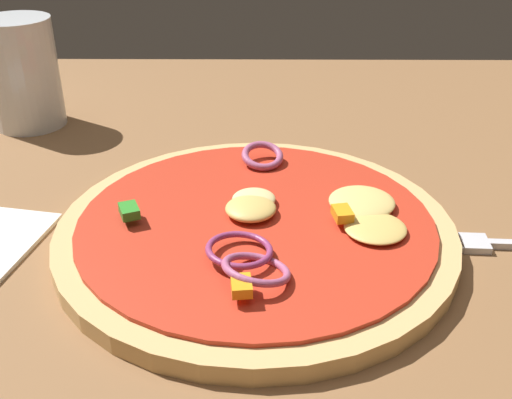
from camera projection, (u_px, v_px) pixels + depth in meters
dining_table at (224, 295)px, 0.39m from camera, size 1.32×0.93×0.03m
pizza at (258, 229)px, 0.41m from camera, size 0.27×0.27×0.03m
beer_glass at (24, 77)px, 0.57m from camera, size 0.07×0.07×0.10m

